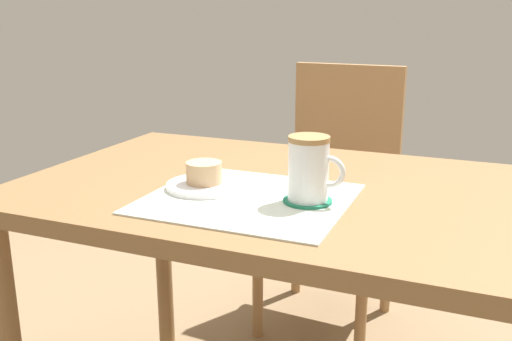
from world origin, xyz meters
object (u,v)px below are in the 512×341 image
dining_table (291,221)px  coffee_mug (309,168)px  wooden_chair (335,186)px  pastry (204,173)px  pastry_plate (204,186)px

dining_table → coffee_mug: size_ratio=9.32×
dining_table → wooden_chair: bearing=96.9°
dining_table → pastry: bearing=-146.9°
pastry_plate → coffee_mug: 0.24m
dining_table → pastry_plate: (-0.16, -0.10, 0.09)m
pastry_plate → pastry: (0.00, 0.00, 0.03)m
pastry_plate → pastry: bearing=0.0°
dining_table → coffee_mug: 0.20m
pastry → coffee_mug: size_ratio=0.60×
wooden_chair → pastry: 0.88m
pastry → coffee_mug: 0.23m
pastry → coffee_mug: coffee_mug is taller
dining_table → pastry_plate: pastry_plate is taller
wooden_chair → pastry_plate: bearing=88.3°
pastry → wooden_chair: bearing=85.3°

